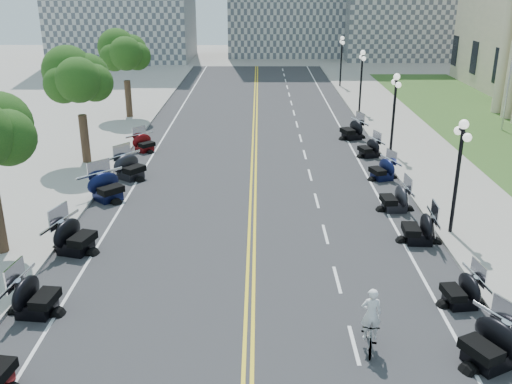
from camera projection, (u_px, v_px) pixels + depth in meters
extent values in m
plane|color=gray|center=(250.00, 280.00, 21.04)|extent=(160.00, 160.00, 0.00)
cube|color=#333335|center=(253.00, 187.00, 30.40)|extent=(16.00, 90.00, 0.01)
cube|color=yellow|center=(251.00, 187.00, 30.40)|extent=(0.12, 90.00, 0.00)
cube|color=yellow|center=(255.00, 187.00, 30.40)|extent=(0.12, 90.00, 0.00)
cube|color=white|center=(373.00, 187.00, 30.37)|extent=(0.12, 90.00, 0.00)
cube|color=white|center=(134.00, 187.00, 30.43)|extent=(0.12, 90.00, 0.00)
cube|color=white|center=(354.00, 345.00, 17.27)|extent=(0.12, 2.00, 0.00)
cube|color=white|center=(337.00, 279.00, 21.02)|extent=(0.12, 2.00, 0.00)
cube|color=white|center=(325.00, 234.00, 24.76)|extent=(0.12, 2.00, 0.00)
cube|color=white|center=(317.00, 201.00, 28.51)|extent=(0.12, 2.00, 0.00)
cube|color=white|center=(310.00, 175.00, 32.26)|extent=(0.12, 2.00, 0.00)
cube|color=white|center=(305.00, 154.00, 36.00)|extent=(0.12, 2.00, 0.00)
cube|color=white|center=(300.00, 138.00, 39.75)|extent=(0.12, 2.00, 0.00)
cube|color=white|center=(297.00, 124.00, 43.50)|extent=(0.12, 2.00, 0.00)
cube|color=white|center=(294.00, 113.00, 47.24)|extent=(0.12, 2.00, 0.00)
cube|color=white|center=(291.00, 103.00, 50.99)|extent=(0.12, 2.00, 0.00)
cube|color=white|center=(289.00, 95.00, 54.73)|extent=(0.12, 2.00, 0.00)
cube|color=white|center=(287.00, 87.00, 58.48)|extent=(0.12, 2.00, 0.00)
cube|color=white|center=(286.00, 81.00, 62.23)|extent=(0.12, 2.00, 0.00)
cube|color=white|center=(284.00, 75.00, 65.97)|extent=(0.12, 2.00, 0.00)
cube|color=white|center=(283.00, 70.00, 69.72)|extent=(0.12, 2.00, 0.00)
cube|color=#9E9991|center=(450.00, 186.00, 30.32)|extent=(5.00, 90.00, 0.15)
cube|color=#9E9991|center=(57.00, 185.00, 30.43)|extent=(5.00, 90.00, 0.15)
imported|color=#A51414|center=(369.00, 334.00, 16.94)|extent=(0.70, 1.77, 1.04)
imported|color=silver|center=(373.00, 294.00, 16.46)|extent=(0.61, 0.40, 1.69)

